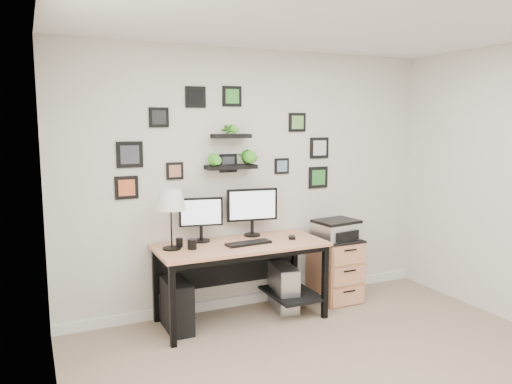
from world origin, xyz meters
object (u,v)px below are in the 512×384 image
mug (192,244)px  pc_tower_black (177,305)px  table_lamp (171,201)px  pc_tower_grey (284,287)px  file_cabinet (335,269)px  desk (243,255)px  monitor_right (252,208)px  monitor_left (201,216)px  printer (336,229)px

mug → pc_tower_black: mug is taller
mug → table_lamp: bearing=154.5°
pc_tower_grey → file_cabinet: 0.64m
desk → pc_tower_grey: 0.61m
desk → mug: (-0.52, -0.05, 0.17)m
table_lamp → monitor_right: bearing=11.2°
table_lamp → monitor_left: bearing=25.0°
monitor_right → file_cabinet: size_ratio=0.77×
pc_tower_black → printer: printer is taller
desk → mug: mug is taller
monitor_right → pc_tower_grey: (0.27, -0.17, -0.81)m
monitor_left → monitor_right: monitor_right is taller
monitor_left → printer: monitor_left is taller
monitor_left → pc_tower_grey: (0.81, -0.15, -0.77)m
monitor_left → pc_tower_grey: monitor_left is taller
monitor_left → pc_tower_grey: bearing=-10.3°
desk → file_cabinet: (1.09, 0.06, -0.29)m
mug → printer: bearing=2.9°
desk → printer: 1.09m
file_cabinet → printer: bearing=-117.7°
desk → pc_tower_grey: bearing=4.8°
monitor_left → printer: bearing=-6.1°
monitor_right → mug: (-0.71, -0.25, -0.24)m
monitor_left → printer: (1.43, -0.15, -0.23)m
table_lamp → mug: 0.43m
monitor_left → printer: size_ratio=0.90×
table_lamp → mug: size_ratio=5.91×
table_lamp → pc_tower_grey: size_ratio=1.14×
pc_tower_black → pc_tower_grey: (1.12, 0.04, -0.01)m
printer → file_cabinet: bearing=62.3°
desk → monitor_right: (0.19, 0.21, 0.41)m
printer → desk: bearing=-178.2°
pc_tower_grey → file_cabinet: file_cabinet is taller
monitor_right → table_lamp: size_ratio=0.94×
pc_tower_grey → mug: bearing=-175.0°
table_lamp → pc_tower_black: 0.96m
file_cabinet → printer: 0.44m
table_lamp → file_cabinet: table_lamp is taller
mug → pc_tower_black: size_ratio=0.20×
monitor_left → monitor_right: size_ratio=0.83×
desk → monitor_left: (-0.35, 0.19, 0.37)m
table_lamp → mug: table_lamp is taller
monitor_left → desk: bearing=-28.1°
monitor_left → table_lamp: size_ratio=0.78×
monitor_right → table_lamp: 0.90m
mug → file_cabinet: (1.61, 0.10, -0.46)m
file_cabinet → printer: printer is taller
mug → monitor_left: bearing=54.7°
desk → monitor_left: 0.54m
mug → file_cabinet: bearing=3.7°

